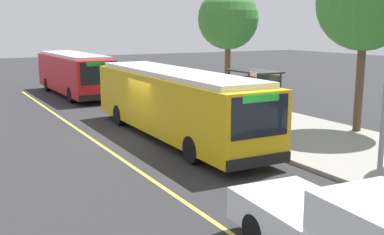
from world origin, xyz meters
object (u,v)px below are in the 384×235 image
at_px(transit_bus_second, 74,73).
at_px(route_sign_post, 253,95).
at_px(waiting_bench, 256,110).
at_px(transit_bus_main, 174,101).

relative_size(transit_bus_second, route_sign_post, 3.81).
xyz_separation_m(transit_bus_second, route_sign_post, (16.97, 3.04, 0.34)).
distance_m(waiting_bench, route_sign_post, 4.14).
relative_size(waiting_bench, route_sign_post, 0.57).
xyz_separation_m(transit_bus_main, route_sign_post, (1.94, 2.78, 0.34)).
xyz_separation_m(transit_bus_main, waiting_bench, (-1.10, 5.27, -0.99)).
bearing_deg(transit_bus_main, transit_bus_second, -179.02).
bearing_deg(transit_bus_second, transit_bus_main, 0.98).
height_order(transit_bus_second, route_sign_post, same).
distance_m(transit_bus_second, waiting_bench, 15.02).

